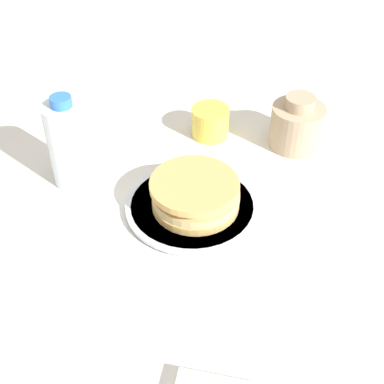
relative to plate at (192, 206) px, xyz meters
The scene contains 6 objects.
ground_plane 0.03m from the plate, 42.69° to the right, with size 4.00×4.00×0.00m, color silver.
plate is the anchor object (origin of this frame).
pancake_stack 0.03m from the plate, ahead, with size 0.16×0.17×0.06m.
juice_glass 0.24m from the plate, 99.90° to the left, with size 0.08×0.08×0.06m.
cream_jug 0.29m from the plate, 62.30° to the left, with size 0.11×0.11×0.11m.
water_bottle_near 0.25m from the plate, behind, with size 0.08×0.08×0.18m.
Camera 1 is at (0.21, -0.65, 0.65)m, focal length 50.00 mm.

